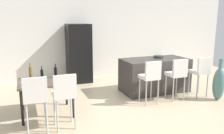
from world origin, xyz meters
name	(u,v)px	position (x,y,z in m)	size (l,w,h in m)	color
ground_plane	(141,103)	(0.00, 0.00, 0.00)	(10.00, 10.00, 0.00)	#C6B28E
back_wall	(102,35)	(0.00, 2.88, 1.45)	(10.00, 0.12, 2.90)	silver
kitchen_island	(154,75)	(0.79, 0.69, 0.46)	(1.82, 0.91, 0.92)	#383330
bar_chair_left	(151,76)	(0.16, -0.15, 0.70)	(0.40, 0.40, 1.05)	silver
bar_chair_middle	(177,73)	(0.91, -0.15, 0.70)	(0.41, 0.41, 1.05)	silver
bar_chair_right	(201,71)	(1.63, -0.15, 0.70)	(0.40, 0.40, 1.05)	silver
dining_table	(46,84)	(-2.19, 0.13, 0.66)	(1.10, 0.91, 0.74)	#4C4238
dining_chair_near	(35,96)	(-2.44, -0.69, 0.70)	(0.41, 0.41, 1.05)	silver
dining_chair_far	(64,93)	(-1.94, -0.69, 0.70)	(0.41, 0.41, 1.05)	silver
wine_bottle_right	(30,73)	(-2.47, 0.40, 0.87)	(0.06, 0.06, 0.34)	brown
wine_bottle_end	(42,74)	(-2.24, 0.25, 0.85)	(0.06, 0.06, 0.28)	black
wine_bottle_left	(56,72)	(-1.95, 0.31, 0.86)	(0.07, 0.07, 0.30)	black
wine_glass_middle	(22,81)	(-2.64, -0.21, 0.86)	(0.07, 0.07, 0.17)	silver
refrigerator	(79,53)	(-0.94, 2.44, 0.92)	(0.72, 0.68, 1.84)	black
fruit_bowl	(159,57)	(0.94, 0.77, 0.96)	(0.27, 0.27, 0.07)	#333338
floor_vase	(219,84)	(1.88, -0.53, 0.42)	(0.29, 0.29, 1.05)	#47706B
potted_plant	(162,64)	(2.18, 2.43, 0.35)	(0.39, 0.39, 0.59)	#38383D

